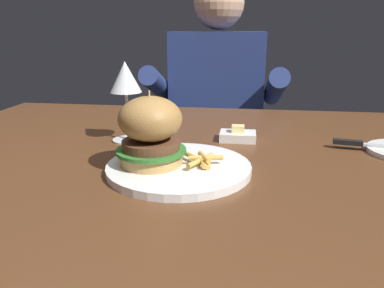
% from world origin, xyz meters
% --- Properties ---
extents(dining_table, '(1.23, 0.92, 0.74)m').
position_xyz_m(dining_table, '(0.00, 0.00, 0.65)').
color(dining_table, '#56331C').
rests_on(dining_table, ground).
extents(main_plate, '(0.26, 0.26, 0.01)m').
position_xyz_m(main_plate, '(0.04, -0.12, 0.75)').
color(main_plate, white).
rests_on(main_plate, dining_table).
extents(burger_sandwich, '(0.13, 0.13, 0.13)m').
position_xyz_m(burger_sandwich, '(-0.01, -0.12, 0.82)').
color(burger_sandwich, tan).
rests_on(burger_sandwich, main_plate).
extents(fries_pile, '(0.09, 0.08, 0.02)m').
position_xyz_m(fries_pile, '(0.08, -0.11, 0.76)').
color(fries_pile, '#E0B251').
rests_on(fries_pile, main_plate).
extents(wine_glass, '(0.07, 0.07, 0.18)m').
position_xyz_m(wine_glass, '(-0.11, 0.06, 0.88)').
color(wine_glass, silver).
rests_on(wine_glass, dining_table).
extents(table_knife, '(0.23, 0.05, 0.01)m').
position_xyz_m(table_knife, '(0.44, 0.05, 0.75)').
color(table_knife, silver).
rests_on(table_knife, bread_plate).
extents(butter_dish, '(0.08, 0.06, 0.04)m').
position_xyz_m(butter_dish, '(0.14, 0.10, 0.75)').
color(butter_dish, white).
rests_on(butter_dish, dining_table).
extents(diner_person, '(0.51, 0.36, 1.18)m').
position_xyz_m(diner_person, '(0.05, 0.74, 0.56)').
color(diner_person, '#282833').
rests_on(diner_person, ground).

